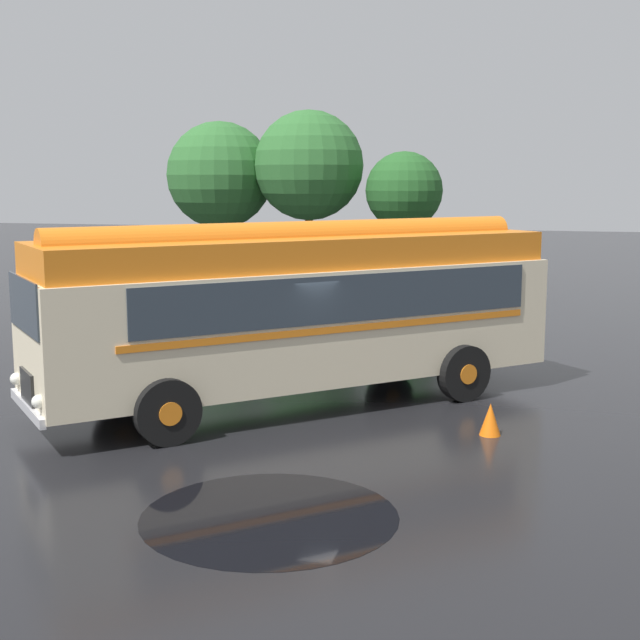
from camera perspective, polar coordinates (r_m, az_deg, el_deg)
ground_plane at (r=17.00m, az=-2.37°, el=-5.51°), size 120.00×120.00×0.00m
vintage_bus at (r=16.74m, az=-1.33°, el=0.89°), size 8.98×8.73×3.49m
car_near_left at (r=32.11m, az=-0.02°, el=2.94°), size 2.17×4.30×1.66m
car_mid_left at (r=31.10m, az=5.02°, el=2.70°), size 2.21×4.32×1.66m
car_mid_right at (r=31.22m, az=9.35°, el=2.64°), size 2.08×4.26×1.66m
tree_far_left at (r=40.68m, az=-6.41°, el=9.36°), size 4.76×4.76×6.80m
tree_left_of_centre at (r=39.19m, az=-0.84°, el=9.93°), size 4.76×4.76×7.20m
tree_centre at (r=37.89m, az=5.50°, el=8.17°), size 3.26×3.26×5.40m
traffic_cone at (r=15.31m, az=10.84°, el=-6.25°), size 0.36×0.36×0.55m
puddle_patch at (r=11.67m, az=-3.25°, el=-12.42°), size 3.32×3.32×0.01m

